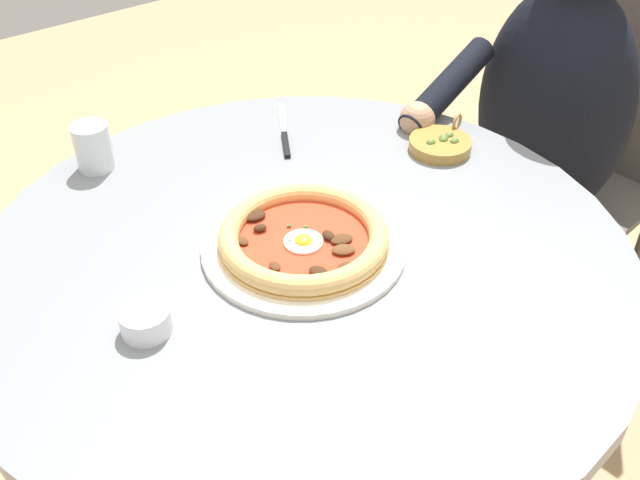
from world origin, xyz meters
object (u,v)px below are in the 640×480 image
(water_glass, at_px, (94,150))
(steak_knife, at_px, (285,137))
(pizza_on_plate, at_px, (303,241))
(ramekin_capers, at_px, (145,320))
(dining_table, at_px, (305,311))
(cafe_chair_diner, at_px, (572,151))
(olive_pan, at_px, (441,144))
(diner_person, at_px, (534,187))

(water_glass, height_order, steak_knife, water_glass)
(pizza_on_plate, distance_m, ramekin_capers, 0.27)
(dining_table, xyz_separation_m, cafe_chair_diner, (0.87, 0.09, -0.06))
(water_glass, relative_size, ramekin_capers, 1.22)
(steak_knife, xyz_separation_m, cafe_chair_diner, (0.69, -0.20, -0.19))
(olive_pan, xyz_separation_m, diner_person, (0.34, -0.00, -0.24))
(olive_pan, bearing_deg, cafe_chair_diner, 1.43)
(dining_table, height_order, pizza_on_plate, pizza_on_plate)
(ramekin_capers, height_order, olive_pan, olive_pan)
(diner_person, height_order, cafe_chair_diner, diner_person)
(pizza_on_plate, distance_m, cafe_chair_diner, 0.90)
(cafe_chair_diner, bearing_deg, olive_pan, -178.57)
(steak_knife, bearing_deg, diner_person, -21.74)
(ramekin_capers, bearing_deg, dining_table, 1.60)
(steak_knife, height_order, olive_pan, olive_pan)
(pizza_on_plate, distance_m, water_glass, 0.44)
(dining_table, height_order, ramekin_capers, ramekin_capers)
(dining_table, distance_m, water_glass, 0.47)
(dining_table, distance_m, cafe_chair_diner, 0.87)
(steak_knife, bearing_deg, cafe_chair_diner, -16.32)
(olive_pan, height_order, cafe_chair_diner, cafe_chair_diner)
(water_glass, height_order, olive_pan, water_glass)
(cafe_chair_diner, bearing_deg, pizza_on_plate, -173.99)
(water_glass, height_order, diner_person, diner_person)
(water_glass, xyz_separation_m, cafe_chair_diner, (1.01, -0.33, -0.23))
(water_glass, relative_size, olive_pan, 0.62)
(steak_knife, height_order, diner_person, diner_person)
(steak_knife, height_order, cafe_chair_diner, cafe_chair_diner)
(steak_knife, distance_m, ramekin_capers, 0.54)
(ramekin_capers, distance_m, cafe_chair_diner, 1.16)
(diner_person, bearing_deg, olive_pan, 179.73)
(steak_knife, bearing_deg, olive_pan, -46.55)
(ramekin_capers, bearing_deg, cafe_chair_diner, 4.85)
(dining_table, distance_m, pizza_on_plate, 0.15)
(ramekin_capers, height_order, diner_person, diner_person)
(steak_knife, distance_m, cafe_chair_diner, 0.74)
(water_glass, bearing_deg, pizza_on_plate, -70.90)
(ramekin_capers, bearing_deg, pizza_on_plate, 1.09)
(olive_pan, bearing_deg, steak_knife, 133.45)
(pizza_on_plate, height_order, diner_person, diner_person)
(steak_knife, relative_size, olive_pan, 1.36)
(olive_pan, bearing_deg, water_glass, 147.25)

